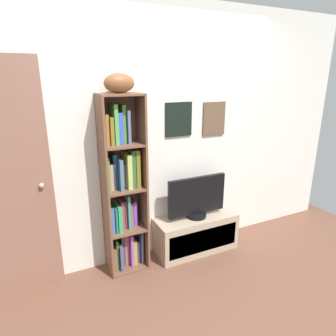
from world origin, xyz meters
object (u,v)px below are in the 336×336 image
tv_stand (196,233)px  bookshelf (122,192)px  television (197,198)px  door (0,185)px  football (119,83)px

tv_stand → bookshelf: bearing=175.0°
television → door: door is taller
football → tv_stand: (0.79, -0.04, -1.63)m
football → television: bearing=-2.6°
bookshelf → tv_stand: size_ratio=1.90×
tv_stand → television: size_ratio=1.36×
door → bookshelf: bearing=-4.8°
football → tv_stand: bearing=-2.6°
football → tv_stand: football is taller
tv_stand → football: bearing=177.4°
television → bookshelf: bearing=175.1°
tv_stand → door: (-1.82, 0.15, 0.82)m
football → door: size_ratio=0.13×
bookshelf → door: 1.04m
football → door: door is taller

